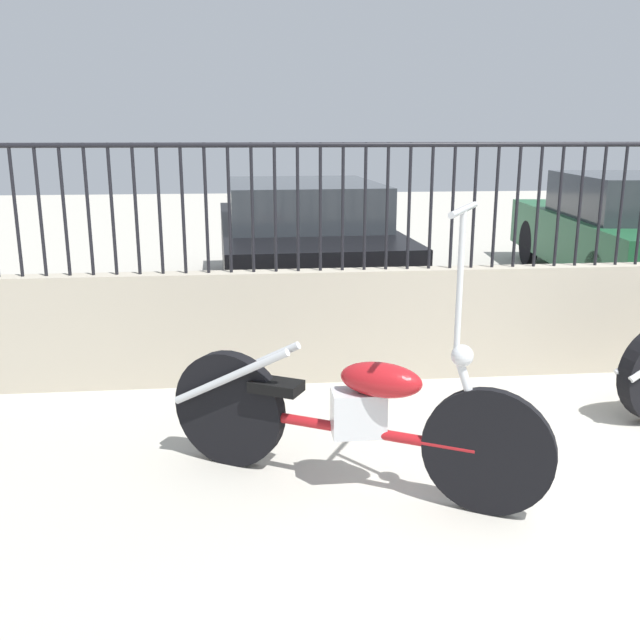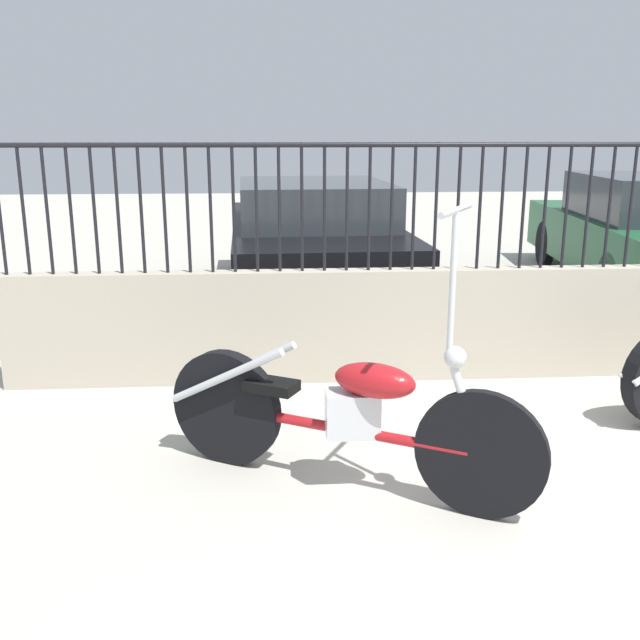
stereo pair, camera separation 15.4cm
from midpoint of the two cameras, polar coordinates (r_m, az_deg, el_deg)
name	(u,v)px [view 2 (the right image)]	position (r m, az deg, el deg)	size (l,w,h in m)	color
low_wall	(598,321)	(6.00, 22.02, -0.06)	(9.08, 0.18, 0.86)	#B2A893
fence_railing	(611,189)	(5.85, 22.99, 9.66)	(9.08, 0.04, 0.93)	black
motorcycle_red	(328,411)	(3.83, 1.82, -7.31)	(1.90, 1.12, 1.53)	black
car_black	(312,240)	(8.09, -0.09, 6.45)	(1.92, 4.51, 1.34)	black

